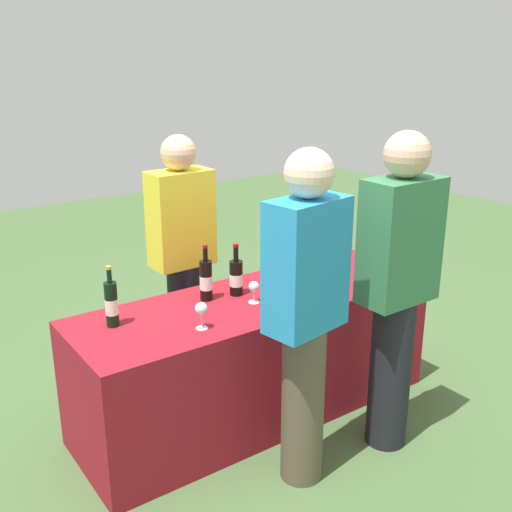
{
  "coord_description": "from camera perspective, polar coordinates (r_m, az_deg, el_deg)",
  "views": [
    {
      "loc": [
        -1.87,
        -2.64,
        2.08
      ],
      "look_at": [
        0.0,
        0.0,
        0.99
      ],
      "focal_mm": 42.89,
      "sensor_mm": 36.0,
      "label": 1
    }
  ],
  "objects": [
    {
      "name": "wine_bottle_0",
      "position": [
        3.19,
        -13.33,
        -4.36
      ],
      "size": [
        0.07,
        0.07,
        0.32
      ],
      "color": "black",
      "rests_on": "tasting_table"
    },
    {
      "name": "guest_1",
      "position": [
        3.23,
        13.02,
        -2.6
      ],
      "size": [
        0.41,
        0.23,
        1.73
      ],
      "rotation": [
        0.0,
        0.0,
        0.01
      ],
      "color": "black",
      "rests_on": "ground_plane"
    },
    {
      "name": "wine_glass_0",
      "position": [
        3.09,
        -5.12,
        -5.03
      ],
      "size": [
        0.06,
        0.06,
        0.14
      ],
      "color": "silver",
      "rests_on": "tasting_table"
    },
    {
      "name": "wine_bottle_4",
      "position": [
        3.78,
        3.89,
        -0.39
      ],
      "size": [
        0.07,
        0.07,
        0.31
      ],
      "color": "black",
      "rests_on": "tasting_table"
    },
    {
      "name": "guest_0",
      "position": [
        2.89,
        4.63,
        -5.09
      ],
      "size": [
        0.42,
        0.27,
        1.69
      ],
      "rotation": [
        0.0,
        0.0,
        0.16
      ],
      "color": "brown",
      "rests_on": "ground_plane"
    },
    {
      "name": "ground_plane",
      "position": [
        3.85,
        -0.0,
        -14.18
      ],
      "size": [
        12.0,
        12.0,
        0.0
      ],
      "primitive_type": "plane",
      "color": "#476638"
    },
    {
      "name": "wine_bottle_1",
      "position": [
        3.44,
        -4.69,
        -2.23
      ],
      "size": [
        0.07,
        0.07,
        0.32
      ],
      "color": "black",
      "rests_on": "tasting_table"
    },
    {
      "name": "wine_glass_1",
      "position": [
        3.4,
        -0.19,
        -2.98
      ],
      "size": [
        0.06,
        0.06,
        0.13
      ],
      "color": "silver",
      "rests_on": "tasting_table"
    },
    {
      "name": "server_pouring",
      "position": [
        3.87,
        -6.89,
        0.32
      ],
      "size": [
        0.39,
        0.22,
        1.62
      ],
      "rotation": [
        0.0,
        0.0,
        3.17
      ],
      "color": "black",
      "rests_on": "ground_plane"
    },
    {
      "name": "wine_glass_2",
      "position": [
        3.65,
        6.13,
        -1.46
      ],
      "size": [
        0.07,
        0.07,
        0.13
      ],
      "color": "silver",
      "rests_on": "tasting_table"
    },
    {
      "name": "wine_bottle_5",
      "position": [
        3.86,
        6.2,
        0.03
      ],
      "size": [
        0.07,
        0.07,
        0.31
      ],
      "color": "black",
      "rests_on": "tasting_table"
    },
    {
      "name": "wine_bottle_2",
      "position": [
        3.51,
        -1.86,
        -1.98
      ],
      "size": [
        0.08,
        0.08,
        0.31
      ],
      "color": "black",
      "rests_on": "tasting_table"
    },
    {
      "name": "tasting_table",
      "position": [
        3.66,
        -0.0,
        -9.27
      ],
      "size": [
        2.15,
        0.71,
        0.74
      ],
      "primitive_type": "cube",
      "color": "maroon",
      "rests_on": "ground_plane"
    },
    {
      "name": "wine_bottle_3",
      "position": [
        3.7,
        1.42,
        -0.86
      ],
      "size": [
        0.08,
        0.08,
        0.29
      ],
      "color": "black",
      "rests_on": "tasting_table"
    }
  ]
}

